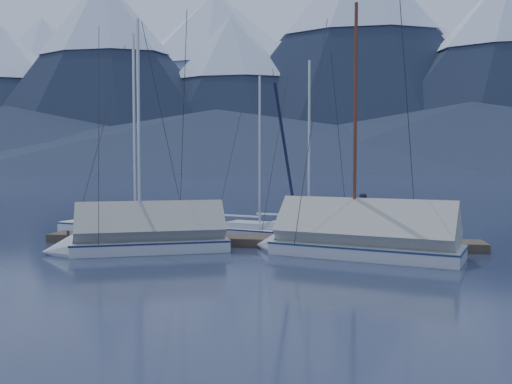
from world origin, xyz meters
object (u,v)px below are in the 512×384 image
at_px(sailboat_covered_far, 136,239).
at_px(sailboat_covered_near, 350,242).
at_px(sailboat_open_left, 145,230).
at_px(sailboat_open_right, 318,235).
at_px(sailboat_open_mid, 268,234).
at_px(person, 364,216).

bearing_deg(sailboat_covered_far, sailboat_covered_near, 3.91).
bearing_deg(sailboat_covered_near, sailboat_covered_far, -176.09).
xyz_separation_m(sailboat_open_left, sailboat_open_right, (8.27, -0.05, -0.03)).
xyz_separation_m(sailboat_open_right, sailboat_covered_near, (1.38, -4.43, 0.35)).
distance_m(sailboat_open_mid, sailboat_open_right, 2.30).
bearing_deg(sailboat_open_left, sailboat_open_right, -0.35).
xyz_separation_m(sailboat_covered_far, person, (8.64, 2.87, 0.77)).
xyz_separation_m(sailboat_open_left, sailboat_covered_near, (9.65, -4.48, 0.32)).
relative_size(sailboat_open_right, sailboat_covered_near, 0.87).
bearing_deg(person, sailboat_open_left, 99.59).
bearing_deg(person, sailboat_open_mid, 86.30).
xyz_separation_m(sailboat_covered_near, person, (0.59, 2.32, 0.74)).
relative_size(sailboat_covered_near, person, 5.60).
bearing_deg(sailboat_open_mid, sailboat_open_left, 178.54).
xyz_separation_m(sailboat_open_left, person, (10.24, -2.16, 1.06)).
bearing_deg(sailboat_covered_near, sailboat_open_left, 155.12).
distance_m(sailboat_open_right, sailboat_covered_far, 8.33).
bearing_deg(sailboat_open_mid, sailboat_covered_near, -49.64).
bearing_deg(sailboat_open_mid, person, -25.19).
xyz_separation_m(sailboat_open_right, person, (1.97, -2.11, 1.09)).
distance_m(sailboat_open_right, sailboat_covered_near, 4.65).
distance_m(sailboat_open_left, sailboat_open_right, 8.27).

